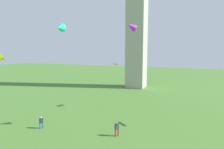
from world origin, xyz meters
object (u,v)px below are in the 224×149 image
at_px(kite_flying_1, 116,64).
at_px(kite_flying_6, 60,28).
at_px(person_3, 41,122).
at_px(person_0, 117,128).
at_px(kite_flying_4, 131,26).

height_order(kite_flying_1, kite_flying_6, kite_flying_6).
xyz_separation_m(person_3, kite_flying_1, (5.38, 12.41, 6.77)).
relative_size(person_0, kite_flying_6, 0.74).
bearing_deg(kite_flying_4, person_3, -127.31).
distance_m(person_0, kite_flying_6, 19.05).
relative_size(person_0, person_3, 1.10).
xyz_separation_m(kite_flying_1, kite_flying_6, (-8.23, -4.26, 6.04)).
bearing_deg(kite_flying_6, person_0, -44.34).
height_order(kite_flying_4, kite_flying_6, kite_flying_6).
bearing_deg(person_3, kite_flying_6, 43.17).
bearing_deg(person_0, kite_flying_6, 99.26).
relative_size(kite_flying_1, kite_flying_4, 0.81).
relative_size(person_0, kite_flying_4, 1.07).
bearing_deg(person_0, kite_flying_1, 58.61).
bearing_deg(kite_flying_6, person_3, -87.99).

